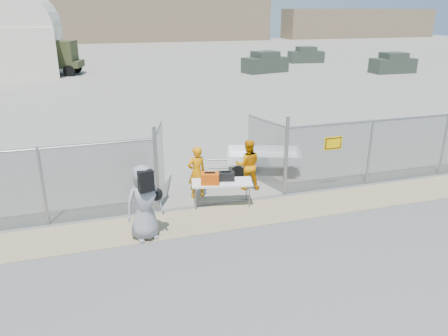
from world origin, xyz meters
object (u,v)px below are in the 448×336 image
object	(u,v)px
folding_table	(222,193)
security_worker_right	(248,165)
security_worker_left	(197,172)
utility_trailer	(263,160)
visitor	(144,203)

from	to	relation	value
folding_table	security_worker_right	world-z (taller)	security_worker_right
security_worker_left	utility_trailer	xyz separation A→B (m)	(2.87, 1.60, -0.42)
utility_trailer	security_worker_right	bearing A→B (deg)	-109.24
security_worker_left	visitor	distance (m)	2.83
security_worker_right	utility_trailer	xyz separation A→B (m)	(1.13, 1.41, -0.43)
security_worker_left	visitor	xyz separation A→B (m)	(-1.87, -2.12, 0.16)
security_worker_left	security_worker_right	bearing A→B (deg)	174.70
folding_table	visitor	world-z (taller)	visitor
security_worker_right	folding_table	bearing A→B (deg)	53.22
visitor	utility_trailer	bearing A→B (deg)	25.24
security_worker_left	security_worker_right	distance (m)	1.75
visitor	security_worker_right	bearing A→B (deg)	19.74
visitor	utility_trailer	xyz separation A→B (m)	(4.74, 3.72, -0.58)
security_worker_left	security_worker_right	world-z (taller)	security_worker_right
security_worker_right	utility_trailer	bearing A→B (deg)	-115.02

